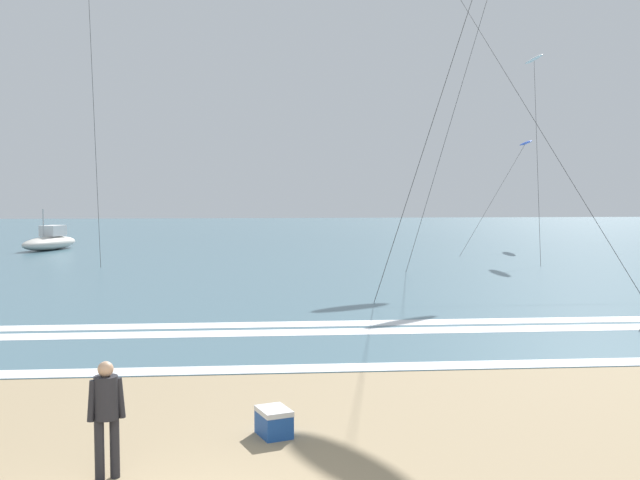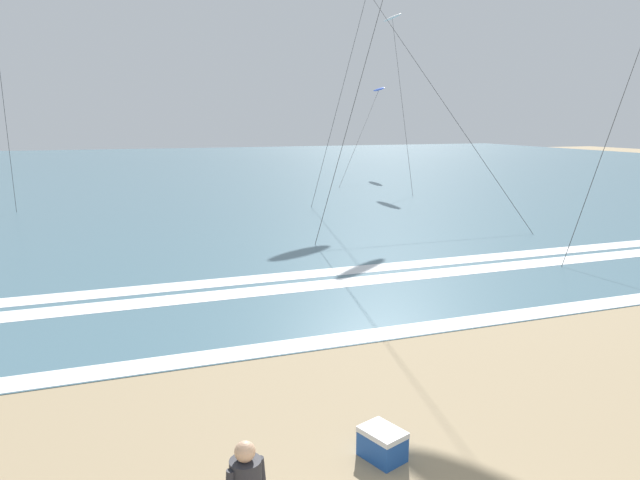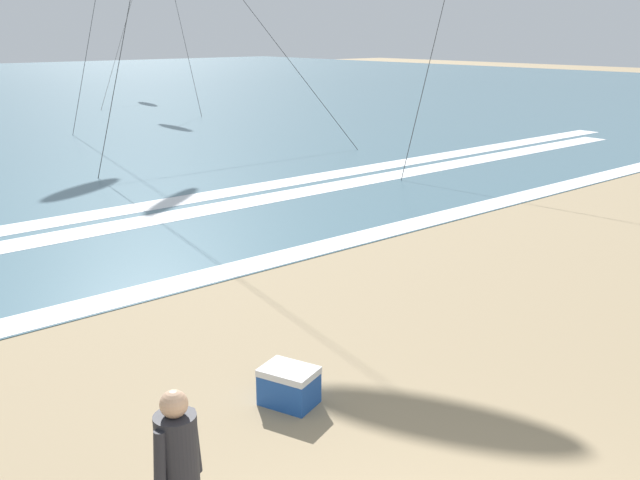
% 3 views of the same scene
% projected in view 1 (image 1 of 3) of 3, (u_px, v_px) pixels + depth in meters
% --- Properties ---
extents(ocean_surface, '(140.00, 90.00, 0.01)m').
position_uv_depth(ocean_surface, '(243.00, 238.00, 60.20)').
color(ocean_surface, '#476B7A').
rests_on(ocean_surface, ground).
extents(wave_foam_shoreline, '(45.62, 0.72, 0.01)m').
position_uv_depth(wave_foam_shoreline, '(288.00, 369.00, 16.01)').
color(wave_foam_shoreline, white).
rests_on(wave_foam_shoreline, ocean_surface).
extents(wave_foam_mid_break, '(44.08, 0.91, 0.01)m').
position_uv_depth(wave_foam_mid_break, '(269.00, 333.00, 20.05)').
color(wave_foam_mid_break, white).
rests_on(wave_foam_mid_break, ocean_surface).
extents(wave_foam_outer_break, '(48.26, 0.88, 0.01)m').
position_uv_depth(wave_foam_outer_break, '(256.00, 325.00, 21.26)').
color(wave_foam_outer_break, white).
rests_on(wave_foam_outer_break, ocean_surface).
extents(surfer_left_near, '(0.51, 0.32, 1.60)m').
position_uv_depth(surfer_left_near, '(106.00, 409.00, 9.86)').
color(surfer_left_near, '#232328').
rests_on(surfer_left_near, ground).
extents(kite_white_high_left, '(3.73, 11.52, 12.47)m').
position_uv_depth(kite_white_high_left, '(534.00, 60.00, 46.90)').
color(kite_white_high_left, white).
rests_on(kite_white_high_left, ground).
extents(kite_blue_far_left, '(7.93, 10.62, 7.49)m').
position_uv_depth(kite_blue_far_left, '(526.00, 144.00, 52.42)').
color(kite_blue_far_left, blue).
rests_on(kite_blue_far_left, ground).
extents(offshore_boat, '(3.38, 5.47, 2.70)m').
position_uv_depth(offshore_boat, '(50.00, 242.00, 48.31)').
color(offshore_boat, beige).
rests_on(offshore_boat, ground).
extents(cooler_box, '(0.63, 0.73, 0.44)m').
position_uv_depth(cooler_box, '(274.00, 422.00, 11.65)').
color(cooler_box, '#1E4C9E').
rests_on(cooler_box, ground).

